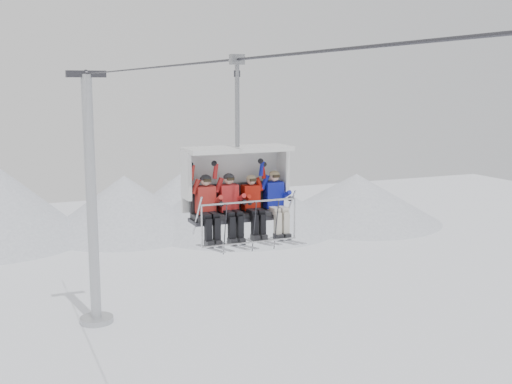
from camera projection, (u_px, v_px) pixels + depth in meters
name	position (u px, v px, depth m)	size (l,w,h in m)	color
ridgeline	(34.00, 209.00, 51.95)	(72.00, 21.00, 7.00)	silver
lift_tower_right	(92.00, 218.00, 33.91)	(2.00, 1.80, 13.48)	#A3A6AA
haul_cable	(256.00, 58.00, 12.72)	(0.06, 0.06, 50.00)	#313137
chairlift_carrier	(236.00, 181.00, 14.20)	(2.34, 1.17, 3.98)	black
skier_far_left	(207.00, 206.00, 13.70)	(0.40, 1.69, 1.60)	#B02720
skier_center_left	(230.00, 204.00, 13.91)	(0.40, 1.69, 1.60)	red
skier_center_right	(253.00, 204.00, 14.11)	(0.37, 1.69, 1.51)	#AA170A
skier_far_right	(276.00, 201.00, 14.33)	(0.40, 1.69, 1.60)	#111A9B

